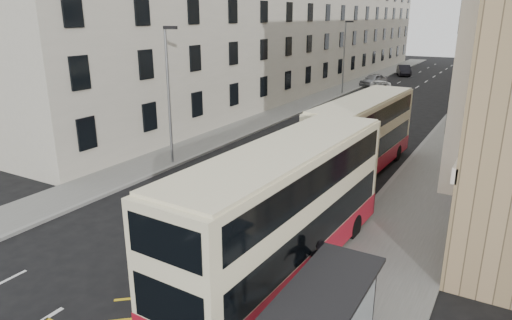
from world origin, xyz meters
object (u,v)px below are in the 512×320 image
Objects in this scene: pedestrian_far at (320,266)px; car_silver at (373,80)px; street_lamp_far at (345,53)px; double_decker_rear at (362,135)px; double_decker_front at (285,210)px; street_lamp_near at (169,89)px; white_van at (380,88)px; car_dark at (404,70)px; car_red at (469,76)px.

car_silver is (-11.84, 46.57, -0.29)m from pedestrian_far.
street_lamp_far is 0.73× the size of double_decker_rear.
street_lamp_far is at bearing 109.08° from double_decker_front.
street_lamp_near is 11.44m from double_decker_rear.
white_van is 6.50m from car_silver.
street_lamp_near is at bearing -154.81° from double_decker_rear.
pedestrian_far is 60.32m from car_dark.
car_silver reaches higher than white_van.
car_silver is (1.15, 38.32, -3.87)m from street_lamp_near.
white_van is at bearing 75.52° from car_red.
street_lamp_far is 22.07m from car_red.
double_decker_rear is at bearing -100.08° from car_dark.
street_lamp_far is 1.51× the size of white_van.
pedestrian_far reaches higher than car_silver.
street_lamp_far is at bearing 114.48° from double_decker_rear.
street_lamp_near is 30.00m from street_lamp_far.
car_dark is at bearing 101.05° from car_silver.
pedestrian_far is 41.64m from white_van.
street_lamp_far is 9.25m from car_silver.
double_decker_front is at bearing -73.19° from street_lamp_far.
double_decker_front is 2.23m from pedestrian_far.
pedestrian_far reaches higher than car_dark.
car_dark is at bearing 102.58° from double_decker_rear.
double_decker_front is 1.07× the size of double_decker_rear.
white_van is at bearing 83.53° from street_lamp_near.
car_dark reaches higher than car_silver.
double_decker_front is 59.33m from car_dark.
double_decker_rear is 2.43× the size of car_silver.
car_silver is 0.88× the size of car_red.
car_dark is at bearing -4.35° from car_red.
white_van is (3.67, 32.33, -3.90)m from street_lamp_near.
street_lamp_near is at bearing -112.41° from car_dark.
double_decker_rear is 47.51m from car_dark.
car_silver is 0.95× the size of car_dark.
pedestrian_far is at bearing -99.66° from car_dark.
street_lamp_far reaches higher than pedestrian_far.
double_decker_rear is at bearing 22.60° from street_lamp_near.
pedestrian_far is at bearing -90.66° from white_van.
double_decker_rear is 2.13× the size of car_red.
pedestrian_far is at bearing -75.42° from double_decker_rear.
double_decker_front is 2.46× the size of car_dark.
double_decker_front is at bearing 0.89° from pedestrian_far.
pedestrian_far is (12.99, -38.25, -3.58)m from street_lamp_far.
car_silver is (-2.52, 5.99, 0.03)m from white_van.
white_van is at bearing -51.95° from car_silver.
double_decker_front is 2.59× the size of car_silver.
street_lamp_near reaches higher than car_red.
car_red is (11.43, 48.48, -3.89)m from street_lamp_near.
street_lamp_near is 0.68× the size of double_decker_front.
car_red is at bearing 59.93° from car_silver.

